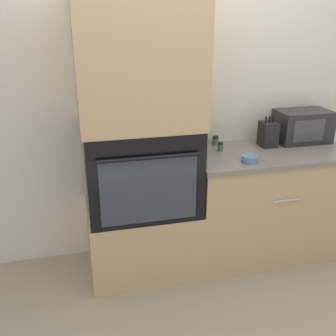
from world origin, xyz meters
The scene contains 11 objects.
ground_plane centered at (0.00, 0.00, 0.00)m, with size 12.00×12.00×0.00m, color gray.
wall_back centered at (0.00, 0.63, 1.25)m, with size 8.00×0.05×2.50m.
oven_cabinet_base centered at (-0.40, 0.30, 0.26)m, with size 0.80×0.60×0.52m.
wall_oven centered at (-0.40, 0.30, 0.83)m, with size 0.77×0.64×0.62m.
oven_cabinet_upper centered at (-0.40, 0.30, 1.59)m, with size 0.80×0.60×0.89m.
counter_unit centered at (0.60, 0.30, 0.44)m, with size 1.22×0.63×0.88m.
microwave centered at (0.95, 0.46, 1.00)m, with size 0.43×0.27×0.26m.
knife_block centered at (0.63, 0.41, 0.97)m, with size 0.12×0.14×0.24m.
bowl centered at (0.35, 0.12, 0.90)m, with size 0.12×0.12×0.05m.
condiment_jar_near centered at (0.24, 0.54, 0.91)m, with size 0.05×0.05×0.07m.
condiment_jar_mid centered at (0.23, 0.39, 0.91)m, with size 0.04×0.04×0.07m.
Camera 1 is at (-0.82, -2.26, 1.85)m, focal length 42.00 mm.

